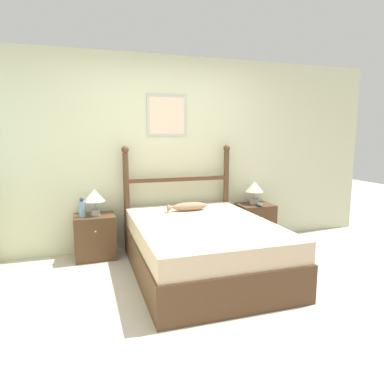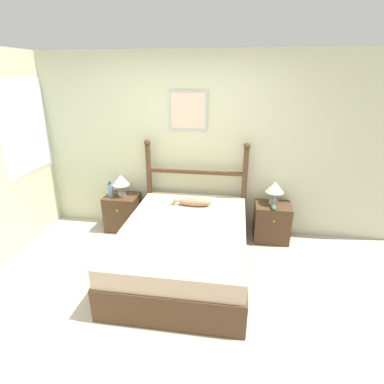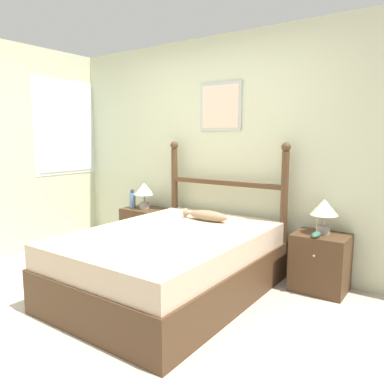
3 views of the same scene
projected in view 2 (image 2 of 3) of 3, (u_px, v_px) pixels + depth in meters
ground_plane at (158, 299)px, 3.20m from camera, size 16.00×16.00×0.00m
wall_back at (185, 146)px, 4.32m from camera, size 6.40×0.08×2.55m
bed at (185, 247)px, 3.63m from camera, size 1.47×2.01×0.58m
headboard at (196, 183)px, 4.34m from camera, size 1.49×0.10×1.39m
nightstand_left at (123, 212)px, 4.58m from camera, size 0.49×0.42×0.54m
nightstand_right at (272, 222)px, 4.27m from camera, size 0.49×0.42×0.54m
table_lamp_left at (121, 181)px, 4.39m from camera, size 0.25×0.25×0.33m
table_lamp_right at (275, 188)px, 4.12m from camera, size 0.25×0.25×0.33m
bottle at (110, 190)px, 4.41m from camera, size 0.08×0.08×0.24m
model_boat at (274, 207)px, 4.05m from camera, size 0.07×0.17×0.16m
fish_pillow at (193, 202)px, 4.03m from camera, size 0.52×0.14×0.11m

